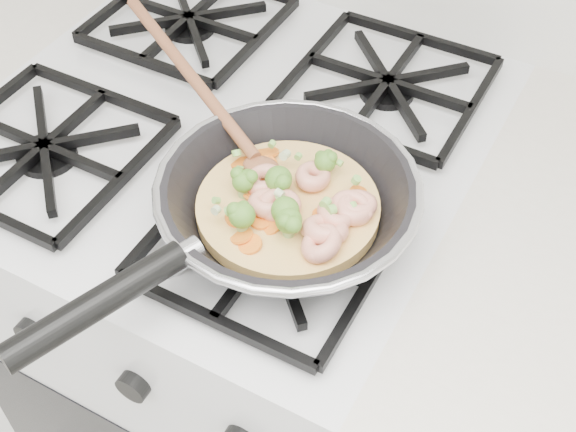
% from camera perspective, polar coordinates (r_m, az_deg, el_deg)
% --- Properties ---
extents(stove, '(0.60, 0.60, 0.92)m').
position_cam_1_polar(stove, '(1.27, -3.54, -8.38)').
color(stove, silver).
rests_on(stove, ground).
extents(skillet, '(0.44, 0.46, 0.09)m').
position_cam_1_polar(skillet, '(0.77, -0.30, 1.07)').
color(skillet, black).
rests_on(skillet, stove).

